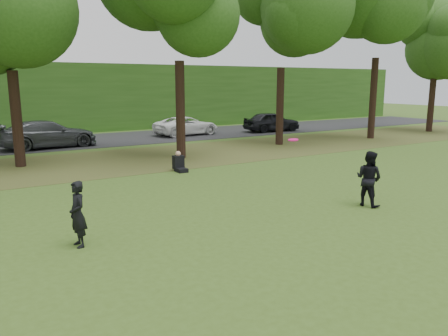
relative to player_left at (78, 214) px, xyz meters
name	(u,v)px	position (x,y,z in m)	size (l,w,h in m)	color
ground	(266,261)	(3.07, -2.87, -0.75)	(120.00, 120.00, 0.00)	#354F18
leaf_litter	(95,163)	(3.07, 10.13, -0.74)	(60.00, 7.00, 0.01)	#513B1C
street	(60,143)	(3.07, 18.13, -0.74)	(70.00, 7.00, 0.02)	black
far_hedge	(40,98)	(3.07, 24.13, 1.75)	(70.00, 3.00, 5.00)	#254D16
player_left	(78,214)	(0.00, 0.00, 0.00)	(0.55, 0.36, 1.50)	black
player_right	(369,179)	(8.16, -1.08, 0.08)	(0.80, 0.63, 1.65)	black
parked_cars	(74,132)	(3.68, 16.93, -0.02)	(39.24, 4.07, 1.52)	black
frisbee	(293,140)	(5.38, -0.88, 1.40)	(0.36, 0.36, 0.05)	#DF1277
seated_person	(179,164)	(5.58, 6.52, -0.44)	(0.42, 0.74, 0.83)	black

